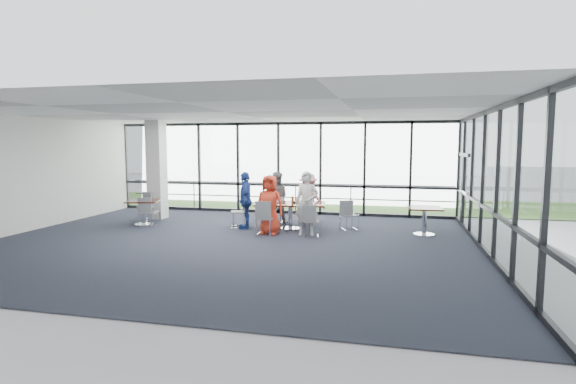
% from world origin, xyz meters
% --- Properties ---
extents(floor, '(12.00, 10.00, 0.02)m').
position_xyz_m(floor, '(0.00, 0.00, -0.01)').
color(floor, '#1F2331').
rests_on(floor, ground).
extents(ceiling, '(12.00, 10.00, 0.04)m').
position_xyz_m(ceiling, '(0.00, 0.00, 3.20)').
color(ceiling, white).
rests_on(ceiling, ground).
extents(wall_left, '(0.10, 10.00, 3.20)m').
position_xyz_m(wall_left, '(-6.00, 0.00, 1.60)').
color(wall_left, silver).
rests_on(wall_left, ground).
extents(wall_front, '(12.00, 0.10, 3.20)m').
position_xyz_m(wall_front, '(0.00, -5.00, 1.60)').
color(wall_front, silver).
rests_on(wall_front, ground).
extents(curtain_wall_back, '(12.00, 0.10, 3.20)m').
position_xyz_m(curtain_wall_back, '(0.00, 5.00, 1.60)').
color(curtain_wall_back, white).
rests_on(curtain_wall_back, ground).
extents(curtain_wall_right, '(0.10, 10.00, 3.20)m').
position_xyz_m(curtain_wall_right, '(6.00, 0.00, 1.60)').
color(curtain_wall_right, white).
rests_on(curtain_wall_right, ground).
extents(exit_door, '(0.12, 1.60, 2.10)m').
position_xyz_m(exit_door, '(6.00, 3.75, 1.05)').
color(exit_door, black).
rests_on(exit_door, ground).
extents(structural_column, '(0.50, 0.50, 3.20)m').
position_xyz_m(structural_column, '(-3.60, 3.00, 1.60)').
color(structural_column, silver).
rests_on(structural_column, ground).
extents(apron, '(80.00, 70.00, 0.02)m').
position_xyz_m(apron, '(0.00, 10.00, -0.02)').
color(apron, gray).
rests_on(apron, ground).
extents(grass_strip, '(80.00, 5.00, 0.01)m').
position_xyz_m(grass_strip, '(0.00, 8.00, 0.01)').
color(grass_strip, '#365C23').
rests_on(grass_strip, ground).
extents(hangar_main, '(24.00, 10.00, 6.00)m').
position_xyz_m(hangar_main, '(4.00, 32.00, 3.00)').
color(hangar_main, silver).
rests_on(hangar_main, ground).
extents(hangar_aux, '(10.00, 6.00, 4.00)m').
position_xyz_m(hangar_aux, '(-18.00, 28.00, 2.00)').
color(hangar_aux, silver).
rests_on(hangar_aux, ground).
extents(guard_rail, '(12.00, 0.06, 0.06)m').
position_xyz_m(guard_rail, '(0.00, 5.60, 0.50)').
color(guard_rail, '#2D2D33').
rests_on(guard_rail, ground).
extents(main_table, '(2.10, 1.31, 0.75)m').
position_xyz_m(main_table, '(1.09, 2.13, 0.63)').
color(main_table, '#390F0B').
rests_on(main_table, ground).
extents(side_table_left, '(1.14, 1.14, 0.75)m').
position_xyz_m(side_table_left, '(-3.38, 1.77, 0.64)').
color(side_table_left, '#390F0B').
rests_on(side_table_left, ground).
extents(side_table_right, '(0.90, 0.90, 0.75)m').
position_xyz_m(side_table_right, '(4.78, 2.09, 0.63)').
color(side_table_right, '#390F0B').
rests_on(side_table_right, ground).
extents(diner_near_left, '(0.82, 0.56, 1.61)m').
position_xyz_m(diner_near_left, '(0.71, 1.26, 0.81)').
color(diner_near_left, red).
rests_on(diner_near_left, ground).
extents(diner_near_right, '(0.64, 0.48, 1.72)m').
position_xyz_m(diner_near_right, '(1.72, 1.34, 0.86)').
color(diner_near_right, silver).
rests_on(diner_near_right, ground).
extents(diner_far_left, '(0.85, 0.62, 1.60)m').
position_xyz_m(diner_far_left, '(0.47, 2.88, 0.80)').
color(diner_far_left, slate).
rests_on(diner_far_left, ground).
extents(diner_far_right, '(1.05, 0.62, 1.56)m').
position_xyz_m(diner_far_right, '(1.46, 2.94, 0.78)').
color(diner_far_right, '#D68A91').
rests_on(diner_far_right, ground).
extents(diner_end, '(0.79, 1.07, 1.64)m').
position_xyz_m(diner_end, '(-0.20, 1.92, 0.82)').
color(diner_end, navy).
rests_on(diner_end, ground).
extents(chair_main_nl, '(0.45, 0.45, 0.90)m').
position_xyz_m(chair_main_nl, '(0.62, 1.15, 0.45)').
color(chair_main_nl, slate).
rests_on(chair_main_nl, ground).
extents(chair_main_nr, '(0.47, 0.47, 0.82)m').
position_xyz_m(chair_main_nr, '(1.87, 1.20, 0.41)').
color(chair_main_nr, slate).
rests_on(chair_main_nr, ground).
extents(chair_main_fl, '(0.46, 0.46, 0.91)m').
position_xyz_m(chair_main_fl, '(0.41, 3.11, 0.46)').
color(chair_main_fl, slate).
rests_on(chair_main_fl, ground).
extents(chair_main_fr, '(0.45, 0.45, 0.85)m').
position_xyz_m(chair_main_fr, '(1.40, 3.09, 0.42)').
color(chair_main_fr, slate).
rests_on(chair_main_fr, ground).
extents(chair_main_end, '(0.57, 0.57, 0.91)m').
position_xyz_m(chair_main_end, '(-0.44, 2.01, 0.46)').
color(chair_main_end, slate).
rests_on(chair_main_end, ground).
extents(chair_spare_la, '(0.49, 0.49, 0.85)m').
position_xyz_m(chair_spare_la, '(-3.08, 1.59, 0.42)').
color(chair_spare_la, slate).
rests_on(chair_spare_la, ground).
extents(chair_spare_lb, '(0.55, 0.55, 0.87)m').
position_xyz_m(chair_spare_lb, '(-3.73, 2.49, 0.44)').
color(chair_spare_lb, slate).
rests_on(chair_spare_lb, ground).
extents(chair_spare_r, '(0.54, 0.54, 0.84)m').
position_xyz_m(chair_spare_r, '(2.75, 2.38, 0.42)').
color(chair_spare_r, slate).
rests_on(chair_spare_r, ground).
extents(plate_nl, '(0.27, 0.27, 0.01)m').
position_xyz_m(plate_nl, '(0.64, 1.69, 0.76)').
color(plate_nl, white).
rests_on(plate_nl, main_table).
extents(plate_nr, '(0.28, 0.28, 0.01)m').
position_xyz_m(plate_nr, '(1.66, 1.87, 0.76)').
color(plate_nr, white).
rests_on(plate_nr, main_table).
extents(plate_fl, '(0.25, 0.25, 0.01)m').
position_xyz_m(plate_fl, '(0.59, 2.42, 0.76)').
color(plate_fl, white).
rests_on(plate_fl, main_table).
extents(plate_fr, '(0.28, 0.28, 0.01)m').
position_xyz_m(plate_fr, '(1.52, 2.59, 0.76)').
color(plate_fr, white).
rests_on(plate_fr, main_table).
extents(plate_end, '(0.26, 0.26, 0.01)m').
position_xyz_m(plate_end, '(0.25, 2.00, 0.76)').
color(plate_end, white).
rests_on(plate_end, main_table).
extents(tumbler_a, '(0.07, 0.07, 0.14)m').
position_xyz_m(tumbler_a, '(0.85, 1.82, 0.82)').
color(tumbler_a, white).
rests_on(tumbler_a, main_table).
extents(tumbler_b, '(0.07, 0.07, 0.15)m').
position_xyz_m(tumbler_b, '(1.40, 1.97, 0.82)').
color(tumbler_b, white).
rests_on(tumbler_b, main_table).
extents(tumbler_c, '(0.07, 0.07, 0.14)m').
position_xyz_m(tumbler_c, '(1.13, 2.41, 0.82)').
color(tumbler_c, white).
rests_on(tumbler_c, main_table).
extents(tumbler_d, '(0.07, 0.07, 0.15)m').
position_xyz_m(tumbler_d, '(0.37, 1.88, 0.82)').
color(tumbler_d, white).
rests_on(tumbler_d, main_table).
extents(menu_a, '(0.34, 0.27, 0.00)m').
position_xyz_m(menu_a, '(0.96, 1.67, 0.75)').
color(menu_a, silver).
rests_on(menu_a, main_table).
extents(menu_b, '(0.33, 0.31, 0.00)m').
position_xyz_m(menu_b, '(2.01, 1.88, 0.75)').
color(menu_b, silver).
rests_on(menu_b, main_table).
extents(menu_c, '(0.38, 0.37, 0.00)m').
position_xyz_m(menu_c, '(1.15, 2.49, 0.75)').
color(menu_c, silver).
rests_on(menu_c, main_table).
extents(condiment_caddy, '(0.10, 0.07, 0.04)m').
position_xyz_m(condiment_caddy, '(1.18, 2.18, 0.77)').
color(condiment_caddy, black).
rests_on(condiment_caddy, main_table).
extents(ketchup_bottle, '(0.06, 0.06, 0.18)m').
position_xyz_m(ketchup_bottle, '(1.14, 2.13, 0.84)').
color(ketchup_bottle, '#A22418').
rests_on(ketchup_bottle, main_table).
extents(green_bottle, '(0.05, 0.05, 0.20)m').
position_xyz_m(green_bottle, '(1.15, 2.14, 0.85)').
color(green_bottle, '#1F7A28').
rests_on(green_bottle, main_table).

